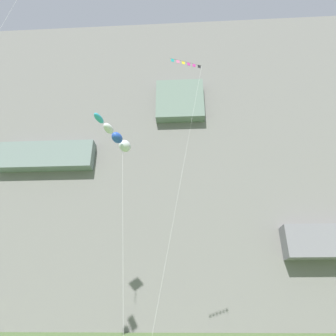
{
  "coord_description": "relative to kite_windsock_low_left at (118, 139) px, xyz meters",
  "views": [
    {
      "loc": [
        0.11,
        2.77,
        2.87
      ],
      "look_at": [
        -1.15,
        26.75,
        14.48
      ],
      "focal_mm": 31.64,
      "sensor_mm": 36.0,
      "label": 1
    }
  ],
  "objects": [
    {
      "name": "cliff_face",
      "position": [
        4.85,
        45.39,
        17.72
      ],
      "size": [
        180.0,
        34.99,
        65.5
      ],
      "color": "slate",
      "rests_on": "ground"
    },
    {
      "name": "kite_windsock_low_left",
      "position": [
        0.0,
        0.0,
        0.0
      ],
      "size": [
        3.01,
        5.35,
        15.53
      ],
      "color": "white",
      "rests_on": "ground"
    },
    {
      "name": "kite_banner_mid_center",
      "position": [
        5.37,
        2.07,
        6.6
      ],
      "size": [
        4.53,
        2.65,
        25.11
      ],
      "color": "black",
      "rests_on": "ground"
    }
  ]
}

